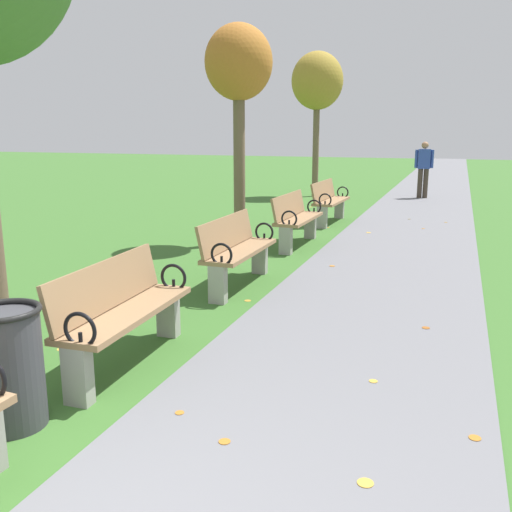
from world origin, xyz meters
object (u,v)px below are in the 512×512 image
at_px(park_bench_4, 296,218).
at_px(park_bench_2, 122,310).
at_px(tree_2, 239,69).
at_px(pedestrian_walking, 424,167).
at_px(trash_bin, 9,367).
at_px(park_bench_3, 237,250).
at_px(park_bench_5, 329,201).
at_px(tree_3, 317,82).

bearing_deg(park_bench_4, park_bench_2, -90.00).
distance_m(tree_2, pedestrian_walking, 8.67).
distance_m(park_bench_4, trash_bin, 6.54).
xyz_separation_m(park_bench_2, park_bench_3, (-0.00, 2.62, 0.00)).
xyz_separation_m(park_bench_5, tree_3, (-1.50, 4.80, 2.84)).
height_order(park_bench_5, pedestrian_walking, pedestrian_walking).
xyz_separation_m(park_bench_2, pedestrian_walking, (1.61, 13.29, 0.44)).
bearing_deg(park_bench_5, tree_2, -110.06).
bearing_deg(park_bench_4, pedestrian_walking, 78.44).
bearing_deg(park_bench_2, park_bench_4, 90.00).
bearing_deg(trash_bin, tree_3, 95.53).
bearing_deg(park_bench_5, tree_3, 107.34).
bearing_deg(trash_bin, pedestrian_walking, 83.04).
distance_m(park_bench_5, tree_2, 3.83).
bearing_deg(pedestrian_walking, park_bench_3, -98.60).
bearing_deg(park_bench_2, tree_3, 96.67).
height_order(park_bench_2, park_bench_4, same).
relative_size(park_bench_3, park_bench_4, 1.00).
xyz_separation_m(park_bench_3, trash_bin, (-0.15, -3.76, -0.06)).
relative_size(park_bench_3, trash_bin, 1.91).
bearing_deg(tree_2, park_bench_5, 69.94).
distance_m(park_bench_2, tree_3, 13.21).
relative_size(park_bench_2, park_bench_4, 1.01).
bearing_deg(park_bench_4, tree_3, 101.42).
height_order(tree_2, tree_3, tree_3).
relative_size(park_bench_4, park_bench_5, 0.99).
xyz_separation_m(park_bench_5, pedestrian_walking, (1.61, 5.27, 0.44)).
bearing_deg(tree_2, park_bench_3, -69.39).
bearing_deg(pedestrian_walking, park_bench_5, -107.02).
distance_m(park_bench_3, park_bench_5, 5.40).
xyz_separation_m(tree_2, tree_3, (-0.50, 7.54, 0.35)).
relative_size(park_bench_3, pedestrian_walking, 0.99).
relative_size(park_bench_2, park_bench_5, 1.00).
relative_size(park_bench_2, trash_bin, 1.93).
distance_m(park_bench_2, park_bench_5, 8.02).
xyz_separation_m(park_bench_5, trash_bin, (-0.15, -9.16, -0.06)).
relative_size(park_bench_2, tree_2, 0.44).
relative_size(park_bench_4, tree_3, 0.38).
bearing_deg(park_bench_5, park_bench_2, -90.00).
relative_size(tree_3, trash_bin, 5.00).
bearing_deg(tree_3, park_bench_3, -81.64).
xyz_separation_m(park_bench_4, park_bench_5, (0.00, 2.62, 0.00)).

